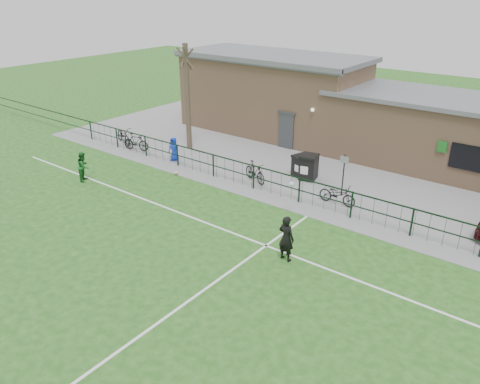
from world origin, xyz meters
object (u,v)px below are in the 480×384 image
Objects in this scene: wheelie_bin_right at (301,166)px; bicycle_e at (337,195)px; bicycle_d at (255,172)px; outfield_player at (84,166)px; bare_tree at (187,98)px; bicycle_a at (123,135)px; sign_post at (343,175)px; ball_ground at (176,173)px; bicycle_b at (136,142)px; wheelie_bin_left at (309,168)px; spectator_child at (174,149)px.

wheelie_bin_right is 0.58× the size of bicycle_e.
outfield_player is (-6.81, -4.98, 0.21)m from bicycle_d.
outfield_player is (-0.75, -6.74, -2.27)m from bare_tree.
bicycle_a is at bearing -2.19° from outfield_player.
sign_post is 8.39m from ball_ground.
outfield_player is at bearing -133.58° from ball_ground.
outfield_player is (1.46, -4.58, 0.22)m from bicycle_b.
ball_ground is at bearing -85.76° from bicycle_a.
bare_tree is 6.78m from bicycle_d.
wheelie_bin_left is 0.68× the size of bicycle_e.
wheelie_bin_left reaches higher than ball_ground.
wheelie_bin_left is at bearing 32.88° from ball_ground.
bare_tree reaches higher than ball_ground.
wheelie_bin_right is at bearing 56.07° from bicycle_e.
bicycle_d reaches higher than bicycle_b.
wheelie_bin_left is at bearing 52.98° from bicycle_e.
bicycle_a is at bearing 164.32° from ball_ground.
sign_post reaches higher than bicycle_d.
bicycle_b is at bearing 173.82° from spectator_child.
bicycle_a is 1.64m from bicycle_b.
ball_ground is (-3.72, -1.73, -0.42)m from bicycle_d.
wheelie_bin_left is 11.92m from bicycle_a.
bicycle_a is 5.84m from outfield_player.
outfield_player is at bearing -151.09° from sign_post.
wheelie_bin_left is 0.71× the size of bicycle_b.
bicycle_d is at bearing -6.02° from spectator_child.
bare_tree is at bearing 176.10° from sign_post.
wheelie_bin_left is 0.55m from wheelie_bin_right.
wheelie_bin_right is (-0.53, 0.14, -0.09)m from wheelie_bin_left.
sign_post is 1.53× the size of spectator_child.
bare_tree reaches higher than outfield_player.
bicycle_d reaches higher than ball_ground.
bare_tree is 3.50× the size of bicycle_e.
ball_ground is at bearing 136.47° from bicycle_d.
bare_tree is 4.60× the size of spectator_child.
bare_tree is at bearing -159.75° from wheelie_bin_right.
wheelie_bin_right is 0.59× the size of bicycle_d.
spectator_child is (2.97, 0.14, 0.16)m from bicycle_b.
bare_tree is at bearing 168.68° from wheelie_bin_left.
bicycle_d is 4.38m from bicycle_e.
bare_tree reaches higher than sign_post.
outfield_player reaches higher than bicycle_a.
bicycle_b is 2.98m from spectator_child.
ball_ground is at bearing -121.33° from bicycle_b.
spectator_child is 4.95m from outfield_player.
ball_ground is at bearing -160.38° from sign_post.
bicycle_a reaches higher than bicycle_b.
ball_ground is (3.09, 3.25, -0.63)m from outfield_player.
bare_tree is 3.56× the size of bicycle_d.
bicycle_d is (-4.14, -1.07, -0.49)m from sign_post.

